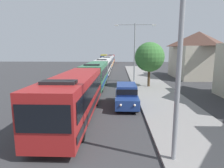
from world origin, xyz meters
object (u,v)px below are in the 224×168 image
bus_second_in_line (96,74)px  roadside_tree (149,57)px  box_truck_oncoming (104,58)px  bus_fourth_in_line (107,62)px  bus_tail_end (111,58)px  bus_lead (75,95)px  bus_middle (103,66)px  bus_rear (110,60)px  streetlamp_mid (135,46)px  streetlamp_near (181,33)px  white_suv (126,94)px

bus_second_in_line → roadside_tree: 7.28m
box_truck_oncoming → bus_fourth_in_line: bearing=-83.8°
bus_second_in_line → bus_tail_end: 50.90m
bus_second_in_line → box_truck_oncoming: size_ratio=1.38×
bus_lead → bus_middle: 25.02m
box_truck_oncoming → bus_tail_end: bearing=-58.3°
bus_rear → box_truck_oncoming: (-3.30, 18.20, 0.02)m
streetlamp_mid → streetlamp_near: bearing=-90.0°
bus_fourth_in_line → bus_tail_end: same height
bus_middle → bus_fourth_in_line: 12.98m
bus_second_in_line → bus_middle: size_ratio=0.95×
bus_tail_end → white_suv: 60.02m
bus_lead → box_truck_oncoming: (-3.30, 68.34, 0.02)m
bus_rear → white_suv: bus_rear is taller
streetlamp_mid → roadside_tree: streetlamp_mid is taller
bus_second_in_line → bus_lead: bearing=-90.0°
box_truck_oncoming → bus_rear: bearing=-79.7°
roadside_tree → bus_second_in_line: bearing=176.4°
bus_fourth_in_line → streetlamp_mid: size_ratio=1.24×
bus_tail_end → white_suv: (3.70, -59.90, -0.66)m
white_suv → roadside_tree: (3.23, 8.57, 2.87)m
bus_tail_end → streetlamp_mid: bearing=-83.4°
bus_second_in_line → streetlamp_near: (5.40, -17.33, 3.69)m
bus_fourth_in_line → streetlamp_near: bearing=-82.9°
bus_fourth_in_line → streetlamp_mid: streetlamp_mid is taller
bus_fourth_in_line → streetlamp_near: (5.40, -43.25, 3.69)m
bus_middle → bus_rear: same height
bus_tail_end → streetlamp_mid: streetlamp_mid is taller
bus_second_in_line → bus_tail_end: size_ratio=1.04×
bus_rear → bus_fourth_in_line: bearing=-90.0°
bus_middle → streetlamp_mid: bearing=-58.8°
bus_second_in_line → white_suv: (3.70, -9.01, -0.66)m
bus_middle → bus_tail_end: same height
bus_second_in_line → bus_tail_end: bearing=90.0°
white_suv → streetlamp_near: (1.70, -8.33, 4.35)m
bus_fourth_in_line → bus_tail_end: 24.98m
white_suv → roadside_tree: 9.60m
bus_lead → white_suv: bus_lead is taller
box_truck_oncoming → streetlamp_mid: (8.70, -52.23, 3.63)m
bus_fourth_in_line → streetlamp_mid: 22.85m
roadside_tree → streetlamp_near: bearing=-95.2°
bus_tail_end → roadside_tree: (6.93, -51.33, 2.21)m
bus_second_in_line → white_suv: bearing=-67.7°
bus_middle → streetlamp_near: (5.40, -30.26, 3.69)m
box_truck_oncoming → white_suv: bearing=-83.9°
bus_fourth_in_line → white_suv: (3.70, -34.92, -0.66)m
bus_rear → white_suv: (3.70, -47.04, -0.66)m
roadside_tree → bus_lead: bearing=-120.7°
bus_rear → bus_second_in_line: bearing=-90.0°
bus_fourth_in_line → bus_lead: bearing=-90.0°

